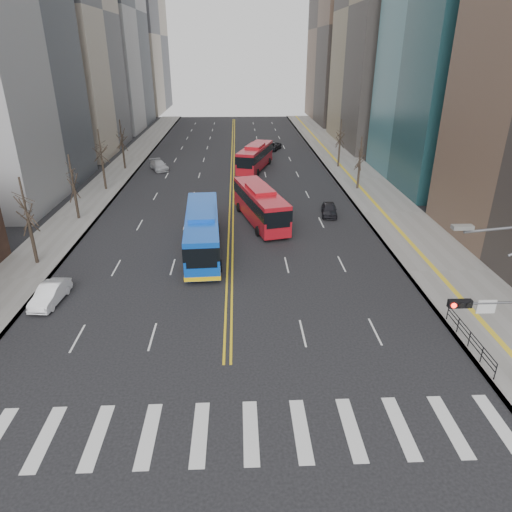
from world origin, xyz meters
TOP-DOWN VIEW (x-y plane):
  - ground at (0.00, 0.00)m, footprint 220.00×220.00m
  - sidewalk_right at (17.50, 45.00)m, footprint 7.00×130.00m
  - sidewalk_left at (-16.50, 45.00)m, footprint 5.00×130.00m
  - crosswalk at (0.00, 0.00)m, footprint 26.70×4.00m
  - centerline at (0.00, 55.00)m, footprint 0.55×100.00m
  - pedestrian_railing at (14.30, 6.00)m, footprint 0.06×6.06m
  - street_trees at (-7.18, 34.55)m, footprint 35.20×47.20m
  - blue_bus at (-2.37, 21.10)m, footprint 3.54×13.16m
  - red_bus_near at (3.00, 28.42)m, footprint 5.40×11.98m
  - red_bus_far at (3.38, 51.20)m, footprint 5.92×11.82m
  - car_white at (-12.50, 12.51)m, footprint 1.81×4.20m
  - car_dark_mid at (10.51, 30.19)m, footprint 2.05×4.04m
  - car_silver at (-10.85, 51.35)m, footprint 3.67×5.11m
  - car_dark_far at (6.99, 65.42)m, footprint 3.78×5.11m

SIDE VIEW (x-z plane):
  - ground at x=0.00m, z-range 0.00..0.00m
  - crosswalk at x=0.00m, z-range 0.00..0.01m
  - centerline at x=0.00m, z-range 0.00..0.01m
  - sidewalk_right at x=17.50m, z-range 0.00..0.15m
  - sidewalk_left at x=-16.50m, z-range 0.00..0.15m
  - car_dark_far at x=6.99m, z-range 0.00..1.29m
  - car_dark_mid at x=10.51m, z-range 0.00..1.32m
  - car_white at x=-12.50m, z-range 0.00..1.35m
  - car_silver at x=-10.85m, z-range 0.00..1.37m
  - pedestrian_railing at x=14.30m, z-range 0.31..1.33m
  - blue_bus at x=-2.37m, z-range 0.09..3.86m
  - red_bus_far at x=3.38m, z-range 0.20..3.86m
  - red_bus_near at x=3.00m, z-range 0.21..3.89m
  - street_trees at x=-7.18m, z-range 1.07..8.67m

